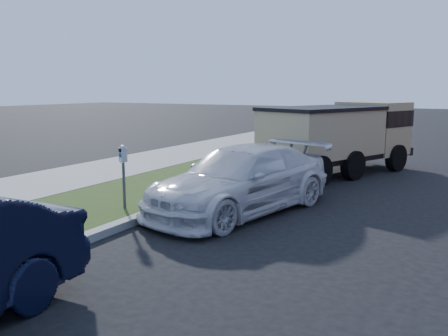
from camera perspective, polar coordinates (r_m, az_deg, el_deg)
The scene contains 5 objects.
ground at distance 8.85m, azimuth 4.85°, elevation -8.09°, with size 120.00×120.00×0.00m, color black.
streetside at distance 13.49m, azimuth -13.56°, elevation -1.85°, with size 6.12×50.00×0.15m.
parking_meter at distance 10.24m, azimuth -12.04°, elevation 0.61°, with size 0.22×0.19×1.37m.
white_wagon at distance 10.39m, azimuth 2.14°, elevation -1.35°, with size 2.00×4.91×1.42m, color silver.
dump_truck at distance 15.54m, azimuth 13.92°, elevation 4.02°, with size 3.98×6.01×2.22m.
Camera 1 is at (3.42, -7.71, 2.69)m, focal length 38.00 mm.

